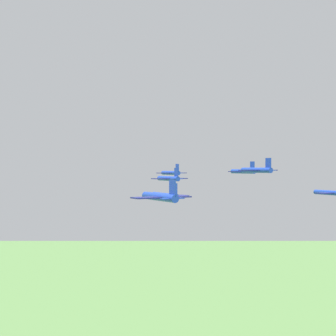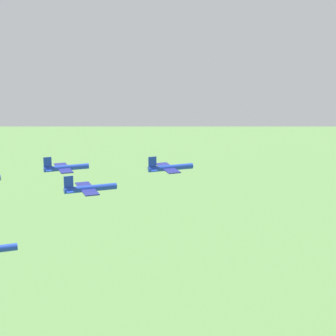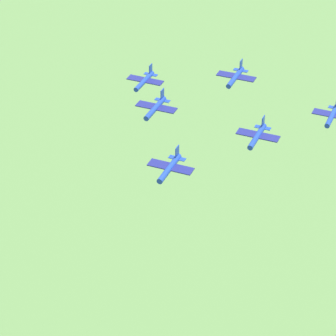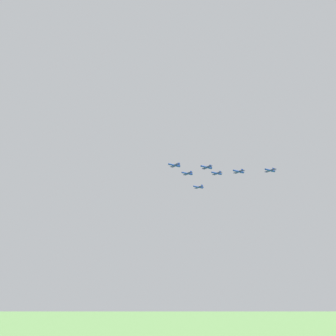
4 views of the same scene
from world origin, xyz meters
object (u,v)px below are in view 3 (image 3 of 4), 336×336
at_px(jet_0, 170,167).
at_px(jet_3, 332,115).
at_px(jet_2, 156,107).
at_px(jet_4, 236,77).
at_px(jet_5, 145,80).
at_px(jet_1, 258,136).

height_order(jet_0, jet_3, jet_0).
bearing_deg(jet_2, jet_4, -120.47).
distance_m(jet_0, jet_2, 19.60).
relative_size(jet_3, jet_4, 1.00).
bearing_deg(jet_2, jet_3, -150.46).
bearing_deg(jet_5, jet_1, 150.46).
bearing_deg(jet_0, jet_1, -120.47).
bearing_deg(jet_1, jet_3, -120.47).
height_order(jet_2, jet_4, jet_4).
xyz_separation_m(jet_2, jet_5, (18.47, -6.54, -4.44)).
height_order(jet_1, jet_2, jet_2).
xyz_separation_m(jet_0, jet_2, (18.47, -6.54, 0.48)).
xyz_separation_m(jet_0, jet_1, (3.26, -19.32, -0.96)).
height_order(jet_0, jet_2, jet_2).
xyz_separation_m(jet_0, jet_3, (6.52, -38.65, -3.46)).
bearing_deg(jet_4, jet_5, 0.00).
distance_m(jet_2, jet_5, 20.09).
xyz_separation_m(jet_1, jet_3, (3.26, -19.32, -2.50)).
bearing_deg(jet_1, jet_4, -59.53).
height_order(jet_1, jet_4, jet_4).
distance_m(jet_2, jet_4, 19.60).
bearing_deg(jet_5, jet_4, -180.00).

